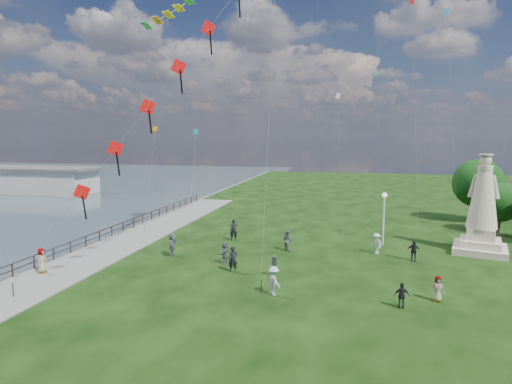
% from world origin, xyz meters
% --- Properties ---
extents(waterfront, '(200.00, 200.00, 1.51)m').
position_xyz_m(waterfront, '(-15.24, 8.99, -0.06)').
color(waterfront, '#2C3D43').
rests_on(waterfront, ground).
extents(pier_pavilion, '(30.00, 8.00, 4.40)m').
position_xyz_m(pier_pavilion, '(-52.00, 42.00, 1.84)').
color(pier_pavilion, '#A0A09B').
rests_on(pier_pavilion, ground).
extents(statue, '(4.80, 4.80, 8.01)m').
position_xyz_m(statue, '(15.85, 15.95, 3.03)').
color(statue, beige).
rests_on(statue, ground).
extents(lamppost, '(0.43, 0.43, 4.60)m').
position_xyz_m(lamppost, '(8.31, 16.66, 3.32)').
color(lamppost, silver).
rests_on(lamppost, ground).
extents(tree_row, '(7.00, 13.69, 6.94)m').
position_xyz_m(tree_row, '(19.53, 26.42, 3.77)').
color(tree_row, '#382314').
rests_on(tree_row, ground).
extents(person_0, '(0.75, 0.59, 1.81)m').
position_xyz_m(person_0, '(-2.32, 6.62, 0.90)').
color(person_0, black).
rests_on(person_0, ground).
extents(person_1, '(0.79, 0.82, 1.45)m').
position_xyz_m(person_1, '(0.65, 6.26, 0.73)').
color(person_1, '#595960').
rests_on(person_1, ground).
extents(person_2, '(1.21, 1.20, 1.74)m').
position_xyz_m(person_2, '(1.26, 3.01, 0.87)').
color(person_2, silver).
rests_on(person_2, ground).
extents(person_3, '(0.89, 0.53, 1.45)m').
position_xyz_m(person_3, '(8.49, 2.64, 0.72)').
color(person_3, black).
rests_on(person_3, ground).
extents(person_4, '(0.77, 0.51, 1.51)m').
position_xyz_m(person_4, '(10.59, 4.14, 0.75)').
color(person_4, '#595960').
rests_on(person_4, ground).
extents(person_5, '(1.12, 1.82, 1.83)m').
position_xyz_m(person_5, '(-8.15, 9.42, 0.92)').
color(person_5, '#595960').
rests_on(person_5, ground).
extents(person_6, '(0.81, 0.65, 1.95)m').
position_xyz_m(person_6, '(-4.74, 15.24, 0.97)').
color(person_6, black).
rests_on(person_6, ground).
extents(person_7, '(0.96, 0.92, 1.70)m').
position_xyz_m(person_7, '(0.48, 13.04, 0.85)').
color(person_7, '#595960').
rests_on(person_7, ground).
extents(person_8, '(1.11, 1.22, 1.70)m').
position_xyz_m(person_8, '(7.63, 13.66, 0.85)').
color(person_8, silver).
rests_on(person_8, ground).
extents(person_9, '(0.99, 0.63, 1.58)m').
position_xyz_m(person_9, '(10.27, 12.23, 0.79)').
color(person_9, black).
rests_on(person_9, ground).
extents(person_10, '(0.57, 0.87, 1.72)m').
position_xyz_m(person_10, '(-15.00, 3.22, 0.86)').
color(person_10, '#595960').
rests_on(person_10, ground).
extents(person_11, '(0.86, 1.64, 1.70)m').
position_xyz_m(person_11, '(-3.44, 8.28, 0.85)').
color(person_11, '#595960').
rests_on(person_11, ground).
extents(red_kite_train, '(11.67, 9.35, 19.57)m').
position_xyz_m(red_kite_train, '(-6.48, 4.61, 12.14)').
color(red_kite_train, black).
rests_on(red_kite_train, ground).
extents(small_kites, '(28.73, 17.31, 28.99)m').
position_xyz_m(small_kites, '(2.88, 22.70, 14.20)').
color(small_kites, teal).
rests_on(small_kites, ground).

